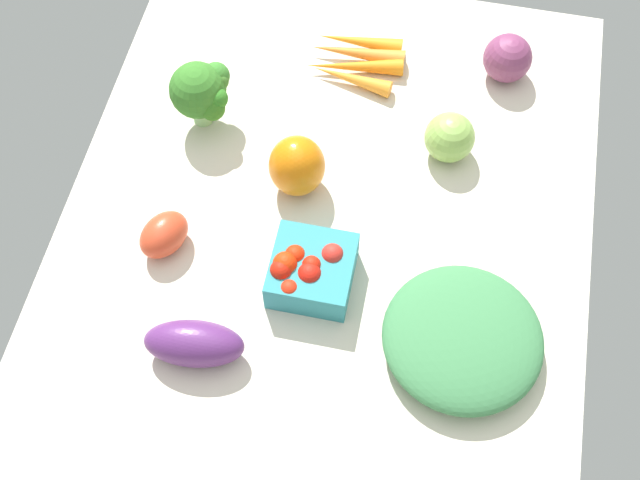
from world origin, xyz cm
name	(u,v)px	position (x,y,z in cm)	size (l,w,h in cm)	color
tablecloth	(320,250)	(0.00, 0.00, 1.00)	(104.00, 76.00, 2.00)	beige
roma_tomato	(164,235)	(3.97, -21.47, 4.82)	(7.78, 5.63, 5.63)	#D04124
eggplant	(194,344)	(18.89, -12.84, 5.10)	(13.20, 6.20, 6.20)	#592967
red_onion_center	(508,58)	(-36.78, 22.56, 5.83)	(7.65, 7.65, 7.65)	#7B375D
bell_pepper_orange	(297,166)	(-9.67, -5.36, 6.89)	(8.18, 8.18, 9.77)	orange
carrot_bunch	(356,59)	(-33.98, -1.01, 3.41)	(11.64, 15.67, 2.97)	orange
heirloom_tomato_green	(450,137)	(-19.88, 15.55, 5.76)	(7.53, 7.53, 7.53)	#8AB751
leafy_greens_clump	(463,338)	(11.02, 21.31, 4.77)	(21.28, 21.11, 5.55)	#3A7A47
berry_basket	(310,270)	(5.54, -0.20, 5.32)	(11.09, 11.09, 7.06)	teal
broccoli_head	(202,91)	(-18.64, -21.61, 8.92)	(8.92, 9.19, 11.35)	#97CC84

